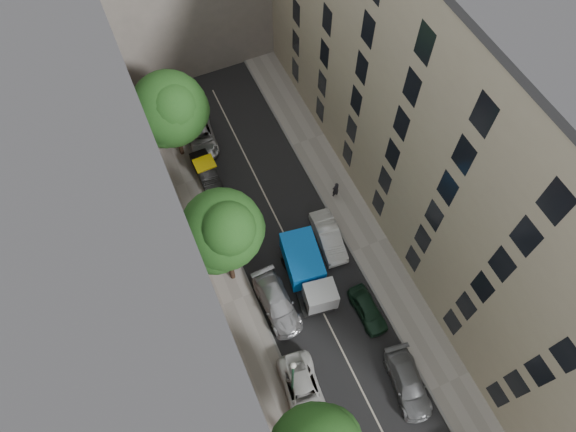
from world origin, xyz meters
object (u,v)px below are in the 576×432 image
car_left_4 (239,233)px  car_right_3 (329,237)px  car_left_5 (206,171)px  car_left_6 (201,136)px  lamp_post (293,376)px  tree_far (172,111)px  pedestrian (336,189)px  car_right_2 (368,310)px  car_left_2 (304,392)px  tree_mid (225,232)px  car_right_1 (408,383)px  tarp_truck (307,270)px  car_left_3 (277,303)px

car_left_4 → car_right_3: bearing=-30.8°
car_left_5 → car_right_3: size_ratio=0.92×
car_left_6 → lamp_post: lamp_post is taller
tree_far → pedestrian: size_ratio=5.01×
car_right_2 → car_right_3: car_right_3 is taller
car_left_2 → lamp_post: 3.73m
tree_mid → car_right_2: bearing=-39.5°
car_right_1 → car_right_3: car_right_3 is taller
tarp_truck → tree_mid: tree_mid is taller
car_left_6 → car_right_1: car_right_1 is taller
car_right_3 → car_left_6: bearing=118.9°
car_right_1 → tree_far: bearing=115.9°
car_left_3 → car_left_5: car_left_3 is taller
car_left_2 → car_right_1: size_ratio=1.06×
lamp_post → car_left_5: bearing=88.1°
lamp_post → car_right_2: bearing=21.6°
tarp_truck → car_right_3: (2.78, 2.13, -0.72)m
car_left_2 → car_left_3: bearing=89.0°
car_left_3 → car_right_3: car_right_3 is taller
car_right_1 → car_right_2: bearing=98.6°
car_left_5 → lamp_post: 18.75m
tarp_truck → car_right_1: 9.95m
car_right_2 → car_left_4: bearing=122.3°
tarp_truck → car_right_3: size_ratio=1.33×
car_left_3 → tree_far: bearing=95.0°
car_left_6 → car_right_2: size_ratio=1.30×
lamp_post → pedestrian: lamp_post is taller
car_right_3 → pedestrian: pedestrian is taller
car_left_4 → pedestrian: pedestrian is taller
car_left_5 → car_left_6: car_left_5 is taller
tarp_truck → car_right_2: size_ratio=1.60×
tarp_truck → car_left_5: bearing=116.0°
car_right_2 → tree_mid: size_ratio=0.37×
car_left_2 → car_right_3: bearing=62.2°
car_left_2 → lamp_post: size_ratio=0.74×
tree_mid → tree_far: size_ratio=1.22×
car_right_3 → car_left_3: bearing=-144.4°
tree_mid → lamp_post: bearing=-86.5°
car_left_4 → tree_mid: 7.31m
car_right_3 → pedestrian: size_ratio=2.76×
car_left_4 → car_right_3: 6.74m
car_left_4 → car_left_6: 9.97m
car_right_2 → tree_far: tree_far is taller
car_left_6 → tree_mid: bearing=-93.2°
tarp_truck → car_left_6: bearing=109.1°
car_left_3 → tarp_truck: bearing=19.5°
car_left_2 → pedestrian: pedestrian is taller
tarp_truck → car_left_2: tarp_truck is taller
car_left_2 → tree_far: size_ratio=0.61×
car_right_3 → car_right_2: bearing=-84.4°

